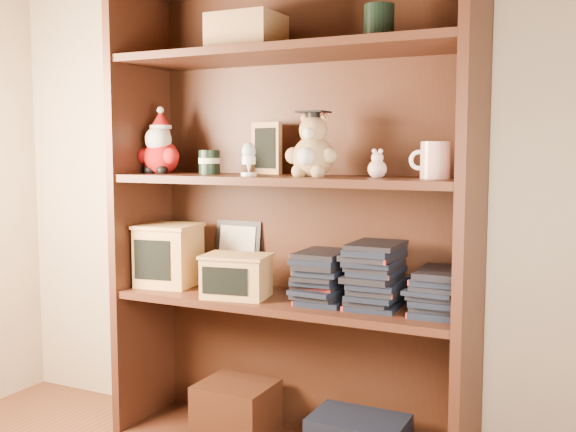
% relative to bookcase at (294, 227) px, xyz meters
% --- Properties ---
extents(bookcase, '(1.20, 0.35, 1.60)m').
position_rel_bookcase_xyz_m(bookcase, '(0.00, 0.00, 0.00)').
color(bookcase, '#3F1F12').
rests_on(bookcase, ground).
extents(shelf_lower, '(1.14, 0.33, 0.02)m').
position_rel_bookcase_xyz_m(shelf_lower, '(0.00, -0.05, -0.24)').
color(shelf_lower, '#3F1F12').
rests_on(shelf_lower, ground).
extents(shelf_upper, '(1.14, 0.33, 0.02)m').
position_rel_bookcase_xyz_m(shelf_upper, '(0.00, -0.05, 0.16)').
color(shelf_upper, '#3F1F12').
rests_on(shelf_upper, ground).
extents(santa_plush, '(0.17, 0.12, 0.24)m').
position_rel_bookcase_xyz_m(santa_plush, '(-0.50, -0.06, 0.26)').
color(santa_plush, '#A50F0F').
rests_on(santa_plush, shelf_upper).
extents(teachers_tin, '(0.07, 0.07, 0.08)m').
position_rel_bookcase_xyz_m(teachers_tin, '(-0.30, -0.05, 0.21)').
color(teachers_tin, black).
rests_on(teachers_tin, shelf_upper).
extents(chalkboard_plaque, '(0.14, 0.10, 0.18)m').
position_rel_bookcase_xyz_m(chalkboard_plaque, '(-0.14, 0.06, 0.26)').
color(chalkboard_plaque, '#9E7547').
rests_on(chalkboard_plaque, shelf_upper).
extents(egg_cup, '(0.05, 0.05, 0.11)m').
position_rel_bookcase_xyz_m(egg_cup, '(-0.10, -0.13, 0.23)').
color(egg_cup, white).
rests_on(egg_cup, shelf_upper).
extents(grad_teddy_bear, '(0.17, 0.15, 0.21)m').
position_rel_bookcase_xyz_m(grad_teddy_bear, '(0.09, -0.06, 0.25)').
color(grad_teddy_bear, tan).
rests_on(grad_teddy_bear, shelf_upper).
extents(pink_figurine, '(0.06, 0.06, 0.09)m').
position_rel_bookcase_xyz_m(pink_figurine, '(0.30, -0.05, 0.21)').
color(pink_figurine, beige).
rests_on(pink_figurine, shelf_upper).
extents(teacher_mug, '(0.12, 0.09, 0.11)m').
position_rel_bookcase_xyz_m(teacher_mug, '(0.48, -0.05, 0.23)').
color(teacher_mug, silver).
rests_on(teacher_mug, shelf_upper).
extents(certificate_frame, '(0.18, 0.05, 0.23)m').
position_rel_bookcase_xyz_m(certificate_frame, '(-0.27, 0.09, -0.12)').
color(certificate_frame, black).
rests_on(certificate_frame, shelf_lower).
extents(treats_box, '(0.23, 0.23, 0.22)m').
position_rel_bookcase_xyz_m(treats_box, '(-0.47, -0.05, -0.12)').
color(treats_box, tan).
rests_on(treats_box, shelf_lower).
extents(pencils_box, '(0.24, 0.19, 0.14)m').
position_rel_bookcase_xyz_m(pencils_box, '(-0.15, -0.12, -0.16)').
color(pencils_box, tan).
rests_on(pencils_box, shelf_lower).
extents(book_stack_left, '(0.14, 0.20, 0.16)m').
position_rel_bookcase_xyz_m(book_stack_left, '(0.13, -0.05, -0.15)').
color(book_stack_left, black).
rests_on(book_stack_left, shelf_lower).
extents(book_stack_mid, '(0.14, 0.20, 0.19)m').
position_rel_bookcase_xyz_m(book_stack_mid, '(0.30, -0.05, -0.13)').
color(book_stack_mid, black).
rests_on(book_stack_mid, shelf_lower).
extents(book_stack_right, '(0.14, 0.20, 0.13)m').
position_rel_bookcase_xyz_m(book_stack_right, '(0.50, -0.05, -0.16)').
color(book_stack_right, black).
rests_on(book_stack_right, shelf_lower).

